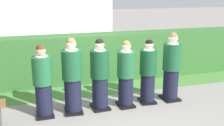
{
  "coord_description": "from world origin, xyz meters",
  "views": [
    {
      "loc": [
        -1.62,
        -5.49,
        2.62
      ],
      "look_at": [
        0.0,
        0.0,
        1.05
      ],
      "focal_mm": 43.19,
      "sensor_mm": 36.0,
      "label": 1
    }
  ],
  "objects_px": {
    "student_front_row_0": "(43,83)",
    "student_front_row_5": "(171,68)",
    "student_front_row_2": "(100,76)",
    "student_front_row_4": "(148,73)",
    "student_front_row_1": "(72,78)",
    "student_front_row_3": "(126,76)"
  },
  "relations": [
    {
      "from": "student_front_row_3",
      "to": "student_front_row_0",
      "type": "bearing_deg",
      "value": 179.77
    },
    {
      "from": "student_front_row_0",
      "to": "student_front_row_3",
      "type": "distance_m",
      "value": 1.83
    },
    {
      "from": "student_front_row_1",
      "to": "student_front_row_5",
      "type": "xyz_separation_m",
      "value": [
        2.39,
        0.04,
        -0.0
      ]
    },
    {
      "from": "student_front_row_1",
      "to": "student_front_row_3",
      "type": "bearing_deg",
      "value": -1.15
    },
    {
      "from": "student_front_row_3",
      "to": "student_front_row_5",
      "type": "bearing_deg",
      "value": 2.96
    },
    {
      "from": "student_front_row_0",
      "to": "student_front_row_5",
      "type": "bearing_deg",
      "value": 1.02
    },
    {
      "from": "student_front_row_3",
      "to": "student_front_row_4",
      "type": "relative_size",
      "value": 1.01
    },
    {
      "from": "student_front_row_5",
      "to": "student_front_row_1",
      "type": "bearing_deg",
      "value": -179.12
    },
    {
      "from": "student_front_row_2",
      "to": "student_front_row_3",
      "type": "height_order",
      "value": "student_front_row_2"
    },
    {
      "from": "student_front_row_2",
      "to": "student_front_row_4",
      "type": "height_order",
      "value": "student_front_row_2"
    },
    {
      "from": "student_front_row_1",
      "to": "student_front_row_5",
      "type": "bearing_deg",
      "value": 0.88
    },
    {
      "from": "student_front_row_0",
      "to": "student_front_row_2",
      "type": "bearing_deg",
      "value": 1.48
    },
    {
      "from": "student_front_row_3",
      "to": "student_front_row_2",
      "type": "bearing_deg",
      "value": 176.23
    },
    {
      "from": "student_front_row_0",
      "to": "student_front_row_5",
      "type": "height_order",
      "value": "student_front_row_5"
    },
    {
      "from": "student_front_row_1",
      "to": "student_front_row_4",
      "type": "distance_m",
      "value": 1.78
    },
    {
      "from": "student_front_row_2",
      "to": "student_front_row_5",
      "type": "distance_m",
      "value": 1.77
    },
    {
      "from": "student_front_row_2",
      "to": "student_front_row_5",
      "type": "bearing_deg",
      "value": 0.7
    },
    {
      "from": "student_front_row_4",
      "to": "student_front_row_5",
      "type": "relative_size",
      "value": 0.92
    },
    {
      "from": "student_front_row_1",
      "to": "student_front_row_4",
      "type": "relative_size",
      "value": 1.09
    },
    {
      "from": "student_front_row_5",
      "to": "student_front_row_2",
      "type": "bearing_deg",
      "value": -179.3
    },
    {
      "from": "student_front_row_4",
      "to": "student_front_row_5",
      "type": "xyz_separation_m",
      "value": [
        0.61,
        -0.0,
        0.06
      ]
    },
    {
      "from": "student_front_row_3",
      "to": "student_front_row_4",
      "type": "bearing_deg",
      "value": 6.08
    }
  ]
}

